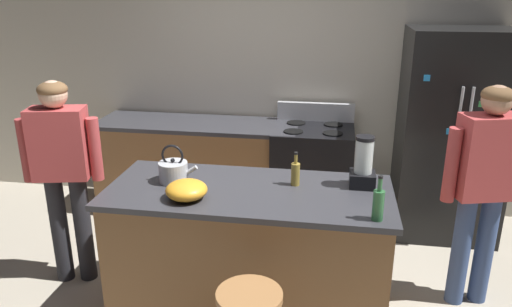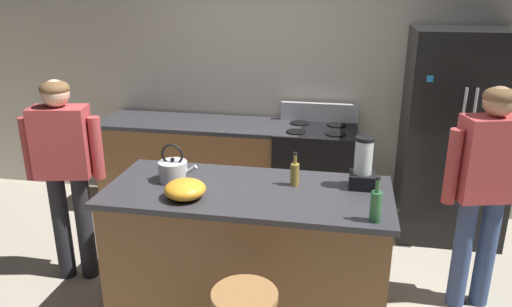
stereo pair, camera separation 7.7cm
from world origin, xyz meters
name	(u,v)px [view 2 (the right image)]	position (x,y,z in m)	size (l,w,h in m)	color
back_wall	(286,77)	(0.00, 1.95, 1.35)	(8.00, 0.10, 2.70)	beige
kitchen_island	(248,251)	(0.00, 0.00, 0.48)	(1.91, 0.84, 0.95)	brown
back_counter_run	(202,167)	(-0.80, 1.55, 0.47)	(2.00, 0.64, 0.95)	brown
refrigerator	(455,137)	(1.58, 1.50, 0.95)	(0.90, 0.73, 1.89)	black
stove_range	(315,174)	(0.35, 1.52, 0.48)	(0.76, 0.65, 1.13)	black
person_by_island_left	(65,163)	(-1.44, 0.17, 0.97)	(0.60, 0.30, 1.60)	#26262B
person_by_sink_right	(486,180)	(1.58, 0.37, 0.99)	(0.59, 0.32, 1.63)	#384C7A
blender_appliance	(363,166)	(0.75, 0.18, 1.10)	(0.17, 0.17, 0.35)	black
bottle_vinegar	(295,173)	(0.30, 0.13, 1.03)	(0.06, 0.06, 0.24)	olive
bottle_olive_oil	(376,205)	(0.81, -0.32, 1.05)	(0.07, 0.07, 0.28)	#2D6638
mixing_bowl	(185,189)	(-0.36, -0.21, 1.01)	(0.27, 0.27, 0.12)	orange
tea_kettle	(173,170)	(-0.54, 0.05, 1.03)	(0.28, 0.20, 0.27)	#B7BABF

